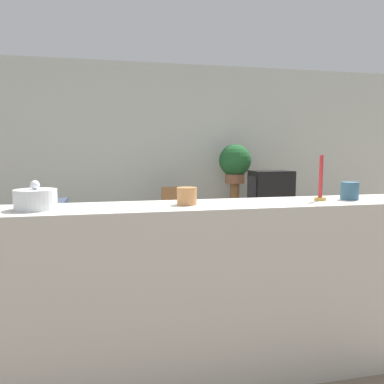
# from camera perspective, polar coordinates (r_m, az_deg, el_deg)

# --- Properties ---
(ground_plane) EXTENTS (14.00, 14.00, 0.00)m
(ground_plane) POSITION_cam_1_polar(r_m,az_deg,el_deg) (2.88, 0.38, -21.78)
(ground_plane) COLOR #756656
(wall_back) EXTENTS (9.00, 0.06, 2.70)m
(wall_back) POSITION_cam_1_polar(r_m,az_deg,el_deg) (5.94, -6.90, 6.19)
(wall_back) COLOR silver
(wall_back) RESTS_ON ground_plane
(couch) EXTENTS (0.93, 1.64, 0.81)m
(couch) POSITION_cam_1_polar(r_m,az_deg,el_deg) (3.89, -16.10, -9.95)
(couch) COLOR #384256
(couch) RESTS_ON ground_plane
(tv_stand) EXTENTS (0.89, 0.49, 0.48)m
(tv_stand) POSITION_cam_1_polar(r_m,az_deg,el_deg) (5.43, 11.78, -5.70)
(tv_stand) COLOR olive
(tv_stand) RESTS_ON ground_plane
(television) EXTENTS (0.56, 0.40, 0.60)m
(television) POSITION_cam_1_polar(r_m,az_deg,el_deg) (5.34, 11.85, -0.02)
(television) COLOR black
(television) RESTS_ON tv_stand
(wooden_chair) EXTENTS (0.44, 0.44, 0.85)m
(wooden_chair) POSITION_cam_1_polar(r_m,az_deg,el_deg) (5.26, -2.30, -3.37)
(wooden_chair) COLOR olive
(wooden_chair) RESTS_ON ground_plane
(plant_stand) EXTENTS (0.15, 0.15, 0.86)m
(plant_stand) POSITION_cam_1_polar(r_m,az_deg,el_deg) (5.84, 6.48, -2.86)
(plant_stand) COLOR olive
(plant_stand) RESTS_ON ground_plane
(potted_plant) EXTENTS (0.49, 0.49, 0.59)m
(potted_plant) POSITION_cam_1_polar(r_m,az_deg,el_deg) (5.77, 6.57, 4.54)
(potted_plant) COLOR #8E5B3D
(potted_plant) RESTS_ON plant_stand
(foreground_counter) EXTENTS (2.72, 0.44, 1.05)m
(foreground_counter) POSITION_cam_1_polar(r_m,az_deg,el_deg) (2.30, 2.71, -14.91)
(foreground_counter) COLOR beige
(foreground_counter) RESTS_ON ground_plane
(decorative_bowl) EXTENTS (0.22, 0.22, 0.15)m
(decorative_bowl) POSITION_cam_1_polar(r_m,az_deg,el_deg) (2.12, -22.73, -1.00)
(decorative_bowl) COLOR silver
(decorative_bowl) RESTS_ON foreground_counter
(candle_jar) EXTENTS (0.11, 0.11, 0.10)m
(candle_jar) POSITION_cam_1_polar(r_m,az_deg,el_deg) (2.13, -0.80, -0.62)
(candle_jar) COLOR #C6844C
(candle_jar) RESTS_ON foreground_counter
(candlestick) EXTENTS (0.07, 0.07, 0.28)m
(candlestick) POSITION_cam_1_polar(r_m,az_deg,el_deg) (2.43, 19.00, 0.97)
(candlestick) COLOR #B7933D
(candlestick) RESTS_ON foreground_counter
(coffee_tin) EXTENTS (0.11, 0.11, 0.11)m
(coffee_tin) POSITION_cam_1_polar(r_m,az_deg,el_deg) (2.55, 22.89, 0.16)
(coffee_tin) COLOR #335B75
(coffee_tin) RESTS_ON foreground_counter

